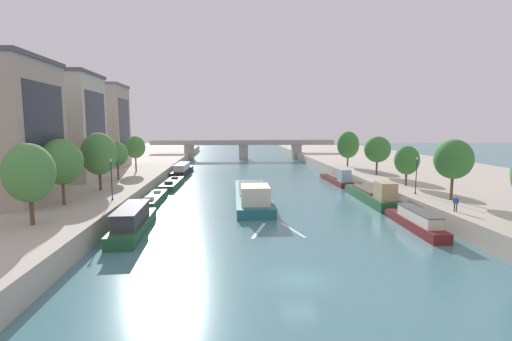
# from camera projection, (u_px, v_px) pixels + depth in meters

# --- Properties ---
(ground_plane) EXTENTS (400.00, 400.00, 0.00)m
(ground_plane) POSITION_uv_depth(u_px,v_px,m) (299.00, 279.00, 27.28)
(ground_plane) COLOR teal
(quay_left) EXTENTS (36.00, 170.00, 2.16)m
(quay_left) POSITION_uv_depth(u_px,v_px,m) (83.00, 173.00, 78.96)
(quay_left) COLOR #B7AD9E
(quay_left) RESTS_ON ground
(quay_right) EXTENTS (36.00, 170.00, 2.16)m
(quay_right) POSITION_uv_depth(u_px,v_px,m) (409.00, 170.00, 84.24)
(quay_right) COLOR #B7AD9E
(quay_right) RESTS_ON ground
(barge_midriver) EXTENTS (5.22, 24.94, 3.51)m
(barge_midriver) POSITION_uv_depth(u_px,v_px,m) (252.00, 195.00, 54.57)
(barge_midriver) COLOR #23666B
(barge_midriver) RESTS_ON ground
(wake_behind_barge) EXTENTS (5.60, 5.93, 0.03)m
(wake_behind_barge) POSITION_uv_depth(u_px,v_px,m) (276.00, 230.00, 39.89)
(wake_behind_barge) COLOR silver
(wake_behind_barge) RESTS_ON ground
(moored_boat_left_lone) EXTENTS (3.06, 13.35, 2.85)m
(moored_boat_left_lone) POSITION_uv_depth(u_px,v_px,m) (133.00, 221.00, 38.91)
(moored_boat_left_lone) COLOR #235633
(moored_boat_left_lone) RESTS_ON ground
(moored_boat_left_upstream) EXTENTS (2.09, 12.07, 2.13)m
(moored_boat_left_upstream) POSITION_uv_depth(u_px,v_px,m) (154.00, 199.00, 54.24)
(moored_boat_left_upstream) COLOR #235633
(moored_boat_left_upstream) RESTS_ON ground
(moored_boat_left_far) EXTENTS (2.84, 13.20, 2.16)m
(moored_boat_left_far) POSITION_uv_depth(u_px,v_px,m) (172.00, 183.00, 68.25)
(moored_boat_left_far) COLOR #235633
(moored_boat_left_far) RESTS_ON ground
(moored_boat_left_downstream) EXTENTS (3.38, 16.53, 2.52)m
(moored_boat_left_downstream) POSITION_uv_depth(u_px,v_px,m) (183.00, 170.00, 84.85)
(moored_boat_left_downstream) COLOR black
(moored_boat_left_downstream) RESTS_ON ground
(moored_boat_right_lone) EXTENTS (2.35, 12.14, 2.23)m
(moored_boat_right_lone) POSITION_uv_depth(u_px,v_px,m) (416.00, 221.00, 40.14)
(moored_boat_right_lone) COLOR maroon
(moored_boat_right_lone) RESTS_ON ground
(moored_boat_right_downstream) EXTENTS (3.24, 16.22, 3.62)m
(moored_boat_right_downstream) POSITION_uv_depth(u_px,v_px,m) (372.00, 195.00, 54.23)
(moored_boat_right_downstream) COLOR #235633
(moored_boat_right_downstream) RESTS_ON ground
(moored_boat_right_near) EXTENTS (2.75, 14.59, 3.17)m
(moored_boat_right_near) POSITION_uv_depth(u_px,v_px,m) (337.00, 179.00, 71.87)
(moored_boat_right_near) COLOR maroon
(moored_boat_right_near) RESTS_ON ground
(tree_left_midway) EXTENTS (4.31, 4.31, 7.35)m
(tree_left_midway) POSITION_uv_depth(u_px,v_px,m) (29.00, 173.00, 33.32)
(tree_left_midway) COLOR brown
(tree_left_midway) RESTS_ON quay_left
(tree_left_past_mid) EXTENTS (4.52, 4.52, 7.42)m
(tree_left_past_mid) POSITION_uv_depth(u_px,v_px,m) (62.00, 162.00, 41.95)
(tree_left_past_mid) COLOR brown
(tree_left_past_mid) RESTS_ON quay_left
(tree_left_nearest) EXTENTS (4.73, 4.73, 7.91)m
(tree_left_nearest) POSITION_uv_depth(u_px,v_px,m) (99.00, 154.00, 51.31)
(tree_left_nearest) COLOR brown
(tree_left_nearest) RESTS_ON quay_left
(tree_left_third) EXTENTS (3.40, 3.40, 6.14)m
(tree_left_third) POSITION_uv_depth(u_px,v_px,m) (117.00, 154.00, 61.17)
(tree_left_third) COLOR brown
(tree_left_third) RESTS_ON quay_left
(tree_left_end_of_row) EXTENTS (3.72, 3.72, 6.86)m
(tree_left_end_of_row) POSITION_uv_depth(u_px,v_px,m) (135.00, 147.00, 71.52)
(tree_left_end_of_row) COLOR brown
(tree_left_end_of_row) RESTS_ON quay_left
(tree_right_past_mid) EXTENTS (4.42, 4.42, 7.24)m
(tree_right_past_mid) POSITION_uv_depth(u_px,v_px,m) (453.00, 159.00, 44.69)
(tree_right_past_mid) COLOR brown
(tree_right_past_mid) RESTS_ON quay_right
(tree_right_midway) EXTENTS (3.59, 3.59, 5.91)m
(tree_right_midway) POSITION_uv_depth(u_px,v_px,m) (407.00, 160.00, 55.33)
(tree_right_midway) COLOR brown
(tree_right_midway) RESTS_ON quay_right
(tree_right_by_lamp) EXTENTS (4.63, 4.63, 6.91)m
(tree_right_by_lamp) POSITION_uv_depth(u_px,v_px,m) (377.00, 149.00, 67.50)
(tree_right_by_lamp) COLOR brown
(tree_right_by_lamp) RESTS_ON quay_right
(tree_right_nearest) EXTENTS (4.64, 4.64, 7.55)m
(tree_right_nearest) POSITION_uv_depth(u_px,v_px,m) (348.00, 145.00, 80.94)
(tree_right_nearest) COLOR brown
(tree_right_nearest) RESTS_ON quay_right
(lamppost_left_bank) EXTENTS (0.28, 0.28, 4.88)m
(lamppost_left_bank) POSITION_uv_depth(u_px,v_px,m) (111.00, 178.00, 44.82)
(lamppost_left_bank) COLOR black
(lamppost_left_bank) RESTS_ON quay_left
(lamppost_right_bank) EXTENTS (0.28, 0.28, 4.76)m
(lamppost_right_bank) POSITION_uv_depth(u_px,v_px,m) (416.00, 174.00, 48.83)
(lamppost_right_bank) COLOR black
(lamppost_right_bank) RESTS_ON quay_right
(building_left_far_end) EXTENTS (14.90, 11.37, 17.19)m
(building_left_far_end) POSITION_uv_depth(u_px,v_px,m) (50.00, 127.00, 60.37)
(building_left_far_end) COLOR #BCB2A8
(building_left_far_end) RESTS_ON quay_left
(building_left_corner) EXTENTS (13.05, 10.29, 17.48)m
(building_left_corner) POSITION_uv_depth(u_px,v_px,m) (94.00, 126.00, 80.36)
(building_left_corner) COLOR #A89989
(building_left_corner) RESTS_ON quay_left
(bridge_far) EXTENTS (58.76, 4.40, 6.22)m
(bridge_far) POSITION_uv_depth(u_px,v_px,m) (243.00, 147.00, 121.92)
(bridge_far) COLOR #9E998E
(bridge_far) RESTS_ON ground
(person_on_quay) EXTENTS (0.41, 0.39, 1.62)m
(person_on_quay) POSITION_uv_depth(u_px,v_px,m) (456.00, 203.00, 39.03)
(person_on_quay) COLOR #473D33
(person_on_quay) RESTS_ON quay_right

